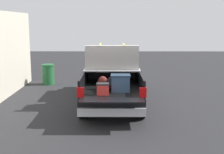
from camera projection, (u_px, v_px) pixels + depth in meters
ground_plane at (112, 103)px, 11.17m from camera, size 40.00×40.00×0.00m
pickup_truck at (112, 76)px, 11.34m from camera, size 6.05×2.06×2.23m
trash_can at (48, 74)px, 14.43m from camera, size 0.60×0.60×0.98m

